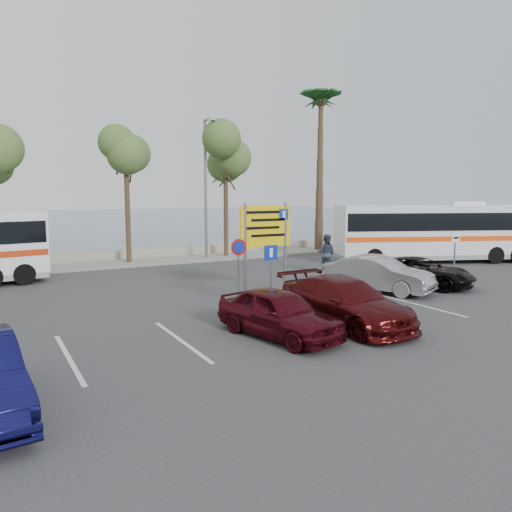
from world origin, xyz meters
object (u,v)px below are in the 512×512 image
car_maroon (345,302)px  pedestrian_far (326,253)px  direction_sign (266,233)px  car_silver_b (378,274)px  street_lamp_right (206,182)px  car_red (279,313)px  coach_bus_right (434,234)px  suv_black (420,272)px

car_maroon → pedestrian_far: size_ratio=2.55×
direction_sign → car_silver_b: (4.28, -1.70, -1.71)m
car_maroon → car_silver_b: bearing=34.4°
street_lamp_right → car_red: size_ratio=2.00×
car_silver_b → pedestrian_far: pedestrian_far is taller
coach_bus_right → car_maroon: 15.78m
car_silver_b → pedestrian_far: 5.14m
car_red → pedestrian_far: pedestrian_far is taller
direction_sign → suv_black: 7.12m
suv_black → pedestrian_far: pedestrian_far is taller
car_silver_b → pedestrian_far: bearing=52.5°
car_red → car_silver_b: bearing=14.6°
car_maroon → suv_black: size_ratio=1.10×
street_lamp_right → car_red: bearing=-106.5°
direction_sign → coach_bus_right: 13.58m
car_maroon → car_silver_b: size_ratio=1.12×
street_lamp_right → pedestrian_far: size_ratio=4.17×
street_lamp_right → suv_black: 13.50m
direction_sign → coach_bus_right: bearing=14.1°
suv_black → car_silver_b: car_silver_b is taller
pedestrian_far → car_silver_b: bearing=131.9°
direction_sign → car_red: (-2.58, -5.17, -1.75)m
coach_bus_right → car_silver_b: (-8.87, -5.00, -0.90)m
car_maroon → coach_bus_right: bearing=29.3°
direction_sign → car_maroon: direction_sign is taller
car_maroon → car_silver_b: 5.60m
direction_sign → pedestrian_far: bearing=31.2°
street_lamp_right → coach_bus_right: street_lamp_right is taller
car_silver_b → pedestrian_far: (1.17, 5.00, 0.24)m
street_lamp_right → direction_sign: (-2.00, -10.32, -2.17)m
direction_sign → car_red: bearing=-116.6°
coach_bus_right → car_red: 17.89m
coach_bus_right → car_maroon: coach_bus_right is taller
direction_sign → coach_bus_right: (13.15, 3.30, -0.81)m
coach_bus_right → pedestrian_far: 7.72m
coach_bus_right → pedestrian_far: (-7.70, -0.00, -0.66)m
car_red → street_lamp_right: bearing=61.3°
coach_bus_right → car_maroon: (-13.33, -8.39, -0.91)m
car_red → coach_bus_right: bearing=16.1°
car_silver_b → pedestrian_far: size_ratio=2.29×
pedestrian_far → car_red: bearing=101.7°
direction_sign → car_maroon: size_ratio=0.73×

